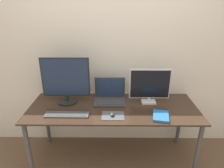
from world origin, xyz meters
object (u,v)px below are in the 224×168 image
object	(u,v)px
laptop	(110,96)
book	(161,116)
monitor_left	(66,80)
keyboard	(67,115)
monitor_right	(150,85)
mouse	(112,114)

from	to	relation	value
laptop	book	size ratio (longest dim) A/B	1.49
monitor_left	book	distance (m)	1.09
keyboard	book	distance (m)	0.95
monitor_right	laptop	distance (m)	0.47
monitor_right	laptop	world-z (taller)	monitor_right
monitor_left	book	xyz separation A→B (m)	(1.00, -0.32, -0.26)
monitor_left	mouse	distance (m)	0.65
monitor_left	monitor_right	xyz separation A→B (m)	(0.93, 0.00, -0.06)
laptop	monitor_left	bearing A→B (deg)	-174.17
book	laptop	bearing A→B (deg)	144.14
book	mouse	bearing A→B (deg)	177.65
monitor_right	monitor_left	bearing A→B (deg)	-179.99
laptop	keyboard	xyz separation A→B (m)	(-0.43, -0.34, -0.05)
monitor_left	keyboard	distance (m)	0.40
monitor_right	book	distance (m)	0.39
laptop	mouse	size ratio (longest dim) A/B	5.37
monitor_left	book	bearing A→B (deg)	-17.92
laptop	mouse	bearing A→B (deg)	-85.15
monitor_right	laptop	xyz separation A→B (m)	(-0.45, 0.05, -0.15)
laptop	keyboard	world-z (taller)	laptop
monitor_left	monitor_right	bearing A→B (deg)	0.01
laptop	monitor_right	bearing A→B (deg)	-6.32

